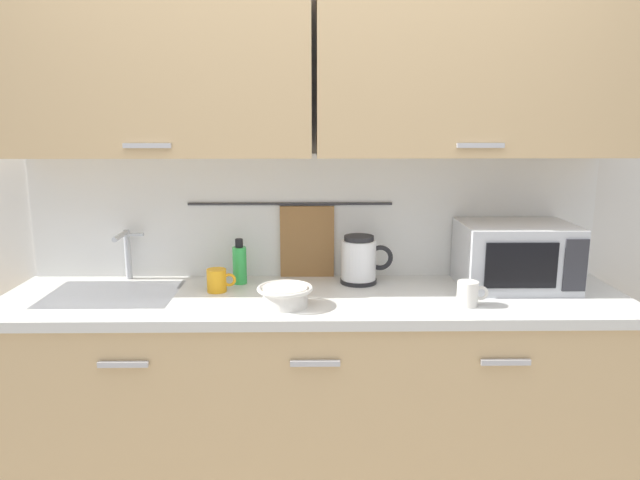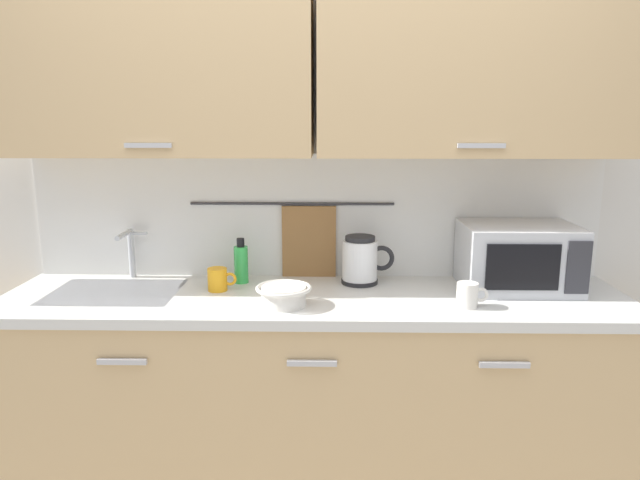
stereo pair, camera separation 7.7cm
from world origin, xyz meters
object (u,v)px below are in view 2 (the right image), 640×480
object	(u,v)px
electric_kettle	(361,260)
mug_near_sink	(218,279)
dish_soap_bottle	(241,263)
mixing_bowl	(284,294)
mug_by_kettle	(468,295)
microwave	(518,257)

from	to	relation	value
electric_kettle	mug_near_sink	size ratio (longest dim) A/B	1.89
electric_kettle	dish_soap_bottle	distance (m)	0.52
dish_soap_bottle	mixing_bowl	world-z (taller)	dish_soap_bottle
dish_soap_bottle	mug_by_kettle	world-z (taller)	dish_soap_bottle
electric_kettle	mug_near_sink	bearing A→B (deg)	-168.48
microwave	mug_by_kettle	xyz separation A→B (m)	(-0.26, -0.26, -0.09)
microwave	mug_near_sink	distance (m)	1.25
mixing_bowl	microwave	bearing A→B (deg)	14.59
dish_soap_bottle	mixing_bowl	bearing A→B (deg)	-56.07
electric_kettle	mixing_bowl	xyz separation A→B (m)	(-0.31, -0.31, -0.06)
electric_kettle	dish_soap_bottle	world-z (taller)	electric_kettle
electric_kettle	mug_near_sink	distance (m)	0.61
mixing_bowl	mug_by_kettle	world-z (taller)	mug_by_kettle
microwave	mug_near_sink	world-z (taller)	microwave
microwave	electric_kettle	bearing A→B (deg)	174.53
mug_near_sink	mug_by_kettle	xyz separation A→B (m)	(0.98, -0.20, 0.00)
dish_soap_bottle	electric_kettle	bearing A→B (deg)	0.09
mug_near_sink	mixing_bowl	xyz separation A→B (m)	(0.29, -0.19, -0.00)
electric_kettle	mug_near_sink	world-z (taller)	electric_kettle
dish_soap_bottle	mug_by_kettle	distance (m)	0.96
electric_kettle	mug_by_kettle	size ratio (longest dim) A/B	1.89
dish_soap_bottle	mug_near_sink	bearing A→B (deg)	-122.94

